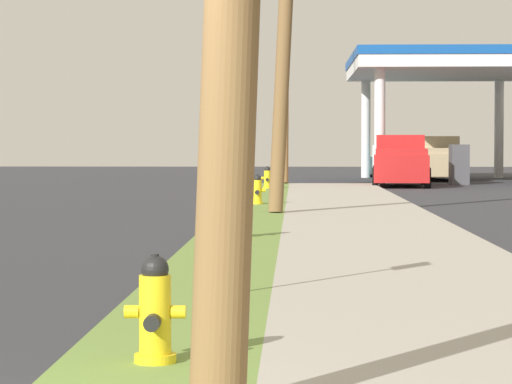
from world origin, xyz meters
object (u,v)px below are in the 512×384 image
object	(u,v)px
fire_hydrant_fourth	(267,179)
truck_red_at_forecourt	(400,162)
street_sign_post	(222,142)
car_white_by_near_pump	(389,162)
car_teal_by_far_pump	(408,163)
truck_tan_on_apron	(438,160)
fire_hydrant_third	(257,191)
fire_hydrant_nearest	(155,315)
fire_hydrant_second	(236,217)
utility_pole_background	(285,50)

from	to	relation	value
fire_hydrant_fourth	truck_red_at_forecourt	bearing A→B (deg)	48.30
fire_hydrant_fourth	street_sign_post	distance (m)	28.63
street_sign_post	car_white_by_near_pump	size ratio (longest dim) A/B	0.46
car_white_by_near_pump	car_teal_by_far_pump	bearing A→B (deg)	-79.48
car_teal_by_far_pump	truck_tan_on_apron	world-z (taller)	truck_tan_on_apron
truck_red_at_forecourt	fire_hydrant_third	bearing A→B (deg)	-107.06
fire_hydrant_nearest	truck_red_at_forecourt	size ratio (longest dim) A/B	0.13
street_sign_post	fire_hydrant_nearest	bearing A→B (deg)	-93.64
fire_hydrant_third	fire_hydrant_fourth	xyz separation A→B (m)	(-0.00, 10.62, 0.00)
fire_hydrant_third	fire_hydrant_nearest	bearing A→B (deg)	-90.02
fire_hydrant_second	truck_red_at_forecourt	xyz separation A→B (m)	(4.98, 26.85, 0.47)
fire_hydrant_nearest	street_sign_post	size ratio (longest dim) A/B	0.35
car_teal_by_far_pump	truck_red_at_forecourt	size ratio (longest dim) A/B	0.83
car_teal_by_far_pump	truck_tan_on_apron	bearing A→B (deg)	-71.29
street_sign_post	car_teal_by_far_pump	xyz separation A→B (m)	(6.03, 44.59, -0.91)
fire_hydrant_nearest	utility_pole_background	bearing A→B (deg)	89.18
utility_pole_background	truck_tan_on_apron	bearing A→B (deg)	46.53
street_sign_post	fire_hydrant_fourth	bearing A→B (deg)	90.46
fire_hydrant_fourth	car_white_by_near_pump	size ratio (longest dim) A/B	0.16
fire_hydrant_fourth	street_sign_post	size ratio (longest dim) A/B	0.35
fire_hydrant_fourth	truck_red_at_forecourt	distance (m)	7.49
car_white_by_near_pump	fire_hydrant_second	bearing A→B (deg)	-97.84
fire_hydrant_second	car_teal_by_far_pump	world-z (taller)	car_teal_by_far_pump
truck_red_at_forecourt	fire_hydrant_nearest	bearing A→B (deg)	-97.49
fire_hydrant_second	truck_red_at_forecourt	distance (m)	27.31
street_sign_post	car_white_by_near_pump	bearing A→B (deg)	83.62
fire_hydrant_fourth	street_sign_post	bearing A→B (deg)	-89.54
car_teal_by_far_pump	truck_red_at_forecourt	xyz separation A→B (m)	(-1.28, -10.41, 0.19)
street_sign_post	truck_tan_on_apron	xyz separation A→B (m)	(7.07, 41.51, -0.72)
fire_hydrant_third	car_white_by_near_pump	bearing A→B (deg)	79.46
fire_hydrant_third	car_white_by_near_pump	distance (m)	30.63
fire_hydrant_fourth	utility_pole_background	bearing A→B (deg)	84.71
car_white_by_near_pump	car_teal_by_far_pump	xyz separation A→B (m)	(0.65, -3.50, 0.00)
utility_pole_background	street_sign_post	distance (m)	34.57
fire_hydrant_fourth	truck_tan_on_apron	bearing A→B (deg)	60.53
fire_hydrant_second	street_sign_post	xyz separation A→B (m)	(0.23, -7.34, 1.19)
fire_hydrant_second	truck_tan_on_apron	bearing A→B (deg)	77.94
street_sign_post	truck_tan_on_apron	bearing A→B (deg)	80.34
truck_red_at_forecourt	fire_hydrant_fourth	bearing A→B (deg)	-131.70
fire_hydrant_nearest	fire_hydrant_third	bearing A→B (deg)	89.98
car_white_by_near_pump	truck_tan_on_apron	bearing A→B (deg)	-75.57
car_teal_by_far_pump	truck_tan_on_apron	size ratio (longest dim) A/B	0.83
utility_pole_background	truck_tan_on_apron	size ratio (longest dim) A/B	1.82
fire_hydrant_second	car_teal_by_far_pump	xyz separation A→B (m)	(6.26, 37.25, 0.28)
fire_hydrant_third	street_sign_post	distance (m)	18.02
fire_hydrant_nearest	car_teal_by_far_pump	bearing A→B (deg)	82.61
fire_hydrant_nearest	utility_pole_background	xyz separation A→B (m)	(0.54, 38.06, 4.77)
fire_hydrant_third	truck_tan_on_apron	xyz separation A→B (m)	(7.30, 23.53, 0.47)
fire_hydrant_second	fire_hydrant_third	size ratio (longest dim) A/B	1.00
car_white_by_near_pump	truck_tan_on_apron	distance (m)	6.79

